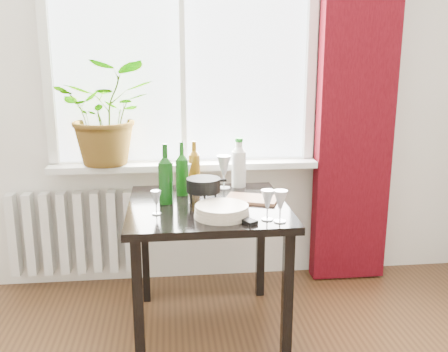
{
  "coord_description": "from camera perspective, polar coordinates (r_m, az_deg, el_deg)",
  "views": [
    {
      "loc": [
        -0.1,
        -1.02,
        1.53
      ],
      "look_at": [
        0.19,
        1.55,
        0.89
      ],
      "focal_mm": 40.0,
      "sensor_mm": 36.0,
      "label": 1
    }
  ],
  "objects": [
    {
      "name": "radiator",
      "position": [
        3.46,
        -16.96,
        -6.21
      ],
      "size": [
        0.8,
        0.1,
        0.55
      ],
      "color": "silver",
      "rests_on": "ground"
    },
    {
      "name": "wine_bottle_left",
      "position": [
        2.69,
        -6.7,
        0.32
      ],
      "size": [
        0.1,
        0.1,
        0.33
      ],
      "primitive_type": null,
      "rotation": [
        0.0,
        0.0,
        0.34
      ],
      "color": "#0B3A0B",
      "rests_on": "table"
    },
    {
      "name": "window",
      "position": [
        3.24,
        -4.83,
        15.0
      ],
      "size": [
        1.72,
        0.08,
        1.62
      ],
      "color": "white",
      "rests_on": "ground"
    },
    {
      "name": "cleaning_bottle",
      "position": [
        3.02,
        1.71,
        1.61
      ],
      "size": [
        0.11,
        0.11,
        0.31
      ],
      "primitive_type": null,
      "rotation": [
        0.0,
        0.0,
        0.39
      ],
      "color": "silver",
      "rests_on": "table"
    },
    {
      "name": "wineglass_back_left",
      "position": [
        2.97,
        -4.37,
        -0.06
      ],
      "size": [
        0.08,
        0.08,
        0.16
      ],
      "primitive_type": null,
      "rotation": [
        0.0,
        0.0,
        0.18
      ],
      "color": "silver",
      "rests_on": "table"
    },
    {
      "name": "table",
      "position": [
        2.73,
        -1.88,
        -5.08
      ],
      "size": [
        0.85,
        0.85,
        0.74
      ],
      "color": "black",
      "rests_on": "ground"
    },
    {
      "name": "wine_bottle_right",
      "position": [
        2.85,
        -4.83,
        0.89
      ],
      "size": [
        0.09,
        0.09,
        0.31
      ],
      "primitive_type": null,
      "rotation": [
        0.0,
        0.0,
        -0.35
      ],
      "color": "#0F450D",
      "rests_on": "table"
    },
    {
      "name": "bottle_amber",
      "position": [
        3.01,
        -3.42,
        1.42
      ],
      "size": [
        0.09,
        0.09,
        0.29
      ],
      "primitive_type": null,
      "rotation": [
        0.0,
        0.0,
        -0.32
      ],
      "color": "brown",
      "rests_on": "table"
    },
    {
      "name": "fondue_pot",
      "position": [
        2.69,
        -2.34,
        -1.73
      ],
      "size": [
        0.26,
        0.24,
        0.14
      ],
      "primitive_type": null,
      "rotation": [
        0.0,
        0.0,
        0.35
      ],
      "color": "black",
      "rests_on": "table"
    },
    {
      "name": "potted_plant",
      "position": [
        3.21,
        -13.14,
        7.06
      ],
      "size": [
        0.6,
        0.52,
        0.65
      ],
      "primitive_type": "imported",
      "rotation": [
        0.0,
        0.0,
        -0.02
      ],
      "color": "#377E21",
      "rests_on": "windowsill"
    },
    {
      "name": "wineglass_far_right",
      "position": [
        2.41,
        6.45,
        -3.41
      ],
      "size": [
        0.09,
        0.09,
        0.16
      ],
      "primitive_type": null,
      "rotation": [
        0.0,
        0.0,
        0.32
      ],
      "color": "silver",
      "rests_on": "table"
    },
    {
      "name": "wineglass_front_right",
      "position": [
        2.43,
        4.98,
        -3.29
      ],
      "size": [
        0.09,
        0.09,
        0.15
      ],
      "primitive_type": null,
      "rotation": [
        0.0,
        0.0,
        0.43
      ],
      "color": "silver",
      "rests_on": "table"
    },
    {
      "name": "wineglass_front_left",
      "position": [
        2.53,
        -7.76,
        -3.0
      ],
      "size": [
        0.05,
        0.05,
        0.13
      ],
      "primitive_type": null,
      "rotation": [
        0.0,
        0.0,
        0.02
      ],
      "color": "silver",
      "rests_on": "table"
    },
    {
      "name": "cutting_board",
      "position": [
        2.77,
        3.18,
        -2.63
      ],
      "size": [
        0.33,
        0.27,
        0.02
      ],
      "primitive_type": "cube",
      "rotation": [
        0.0,
        0.0,
        -0.35
      ],
      "color": "#9C6646",
      "rests_on": "table"
    },
    {
      "name": "wineglass_back_center",
      "position": [
        2.98,
        -0.01,
        0.51
      ],
      "size": [
        0.1,
        0.1,
        0.21
      ],
      "primitive_type": null,
      "rotation": [
        0.0,
        0.0,
        -0.1
      ],
      "color": "silver",
      "rests_on": "table"
    },
    {
      "name": "windowsill",
      "position": [
        3.25,
        -4.52,
        1.24
      ],
      "size": [
        1.72,
        0.2,
        0.04
      ],
      "color": "white",
      "rests_on": "ground"
    },
    {
      "name": "curtain",
      "position": [
        3.38,
        14.96,
        9.38
      ],
      "size": [
        0.5,
        0.12,
        2.56
      ],
      "color": "#39050B",
      "rests_on": "ground"
    },
    {
      "name": "tv_remote",
      "position": [
        2.43,
        2.09,
        -4.92
      ],
      "size": [
        0.14,
        0.18,
        0.02
      ],
      "primitive_type": "cube",
      "rotation": [
        0.0,
        0.0,
        0.56
      ],
      "color": "black",
      "rests_on": "table"
    },
    {
      "name": "plate_stack",
      "position": [
        2.48,
        -0.25,
        -4.02
      ],
      "size": [
        0.32,
        0.32,
        0.06
      ],
      "primitive_type": "cylinder",
      "rotation": [
        0.0,
        0.0,
        -0.16
      ],
      "color": "beige",
      "rests_on": "table"
    }
  ]
}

